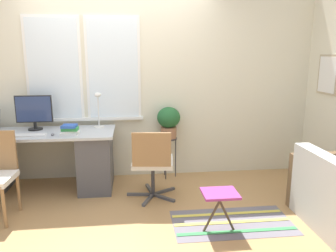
% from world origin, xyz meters
% --- Properties ---
extents(ground_plane, '(14.00, 14.00, 0.00)m').
position_xyz_m(ground_plane, '(0.00, 0.00, 0.00)').
color(ground_plane, tan).
extents(wall_back_with_window, '(9.00, 0.12, 2.70)m').
position_xyz_m(wall_back_with_window, '(-0.02, 0.79, 1.35)').
color(wall_back_with_window, beige).
rests_on(wall_back_with_window, ground_plane).
extents(desk, '(1.79, 0.71, 0.75)m').
position_xyz_m(desk, '(-0.97, 0.35, 0.40)').
color(desk, '#B2B7BC').
rests_on(desk, ground_plane).
extents(monitor, '(0.45, 0.18, 0.43)m').
position_xyz_m(monitor, '(-1.06, 0.51, 0.98)').
color(monitor, black).
rests_on(monitor, desk).
extents(keyboard, '(0.39, 0.13, 0.02)m').
position_xyz_m(keyboard, '(-1.05, 0.18, 0.76)').
color(keyboard, silver).
rests_on(keyboard, desk).
extents(mouse, '(0.04, 0.06, 0.03)m').
position_xyz_m(mouse, '(-0.77, 0.16, 0.77)').
color(mouse, slate).
rests_on(mouse, desk).
extents(desk_lamp, '(0.14, 0.14, 0.46)m').
position_xyz_m(desk_lamp, '(-0.28, 0.56, 1.03)').
color(desk_lamp, white).
rests_on(desk_lamp, desk).
extents(book_stack, '(0.22, 0.19, 0.12)m').
position_xyz_m(book_stack, '(-0.58, 0.19, 0.81)').
color(book_stack, white).
rests_on(book_stack, desk).
extents(office_chair_swivel, '(0.60, 0.61, 0.85)m').
position_xyz_m(office_chair_swivel, '(0.38, -0.04, 0.45)').
color(office_chair_swivel, '#47474C').
rests_on(office_chair_swivel, ground_plane).
extents(plant_stand, '(0.23, 0.23, 0.57)m').
position_xyz_m(plant_stand, '(0.64, 0.62, 0.49)').
color(plant_stand, '#333338').
rests_on(plant_stand, ground_plane).
extents(potted_plant, '(0.31, 0.31, 0.42)m').
position_xyz_m(potted_plant, '(0.64, 0.62, 0.81)').
color(potted_plant, '#9E6B4C').
rests_on(potted_plant, plant_stand).
extents(floor_rug_striped, '(1.22, 0.63, 0.01)m').
position_xyz_m(floor_rug_striped, '(1.15, -0.72, 0.00)').
color(floor_rug_striped, slate).
rests_on(floor_rug_striped, ground_plane).
extents(folding_stool, '(0.34, 0.29, 0.41)m').
position_xyz_m(folding_stool, '(0.97, -0.85, 0.35)').
color(folding_stool, '#93337A').
rests_on(folding_stool, ground_plane).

